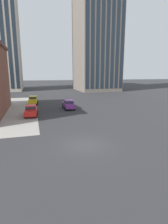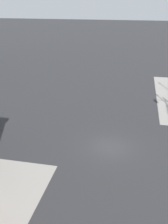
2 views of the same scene
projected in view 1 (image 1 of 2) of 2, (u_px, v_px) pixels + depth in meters
The scene contains 4 objects.
ground_plane at pixel (86, 145), 16.56m from camera, with size 320.00×320.00×0.00m, color #2D2D30.
car_main_northbound_near at pixel (69, 104), 33.25m from camera, with size 1.94×4.43×1.68m.
car_main_southbound_far at pixel (31, 110), 27.76m from camera, with size 2.06×4.48×1.68m.
car_main_mid at pixel (33, 100), 38.84m from camera, with size 2.14×4.52×1.68m.
Camera 1 is at (-4.49, -14.86, 6.53)m, focal length 28.56 mm.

